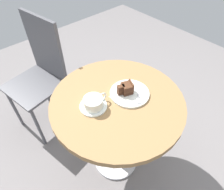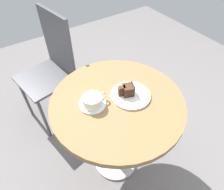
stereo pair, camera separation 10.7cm
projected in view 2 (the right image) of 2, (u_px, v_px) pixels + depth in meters
name	position (u px, v px, depth m)	size (l,w,h in m)	color
ground_plane	(116.00, 160.00, 1.60)	(4.40, 4.40, 0.01)	slate
cafe_table	(117.00, 114.00, 1.18)	(0.75, 0.75, 0.70)	olive
saucer	(93.00, 104.00, 1.07)	(0.15, 0.15, 0.01)	silver
coffee_cup	(93.00, 100.00, 1.04)	(0.14, 0.10, 0.06)	silver
teaspoon	(92.00, 96.00, 1.10)	(0.10, 0.02, 0.00)	silver
cake_plate	(131.00, 95.00, 1.11)	(0.22, 0.22, 0.01)	silver
cake_slice	(127.00, 90.00, 1.09)	(0.09, 0.08, 0.07)	#422619
fork	(139.00, 99.00, 1.08)	(0.10, 0.11, 0.00)	silver
napkin	(127.00, 97.00, 1.11)	(0.16, 0.15, 0.00)	tan
cafe_chair	(52.00, 64.00, 1.56)	(0.44, 0.44, 0.95)	#4C4C51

